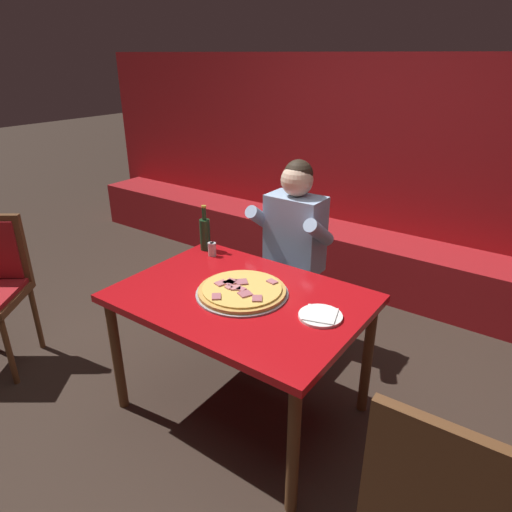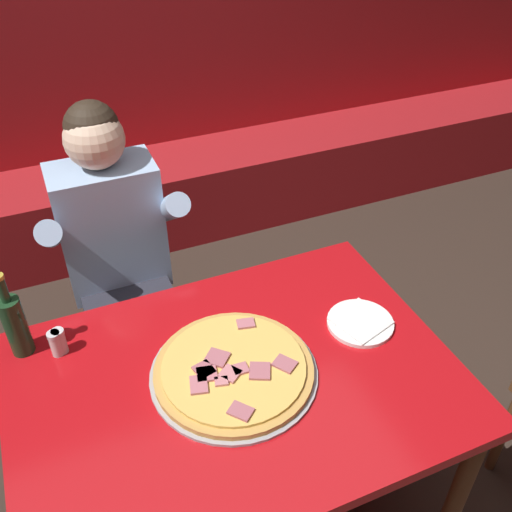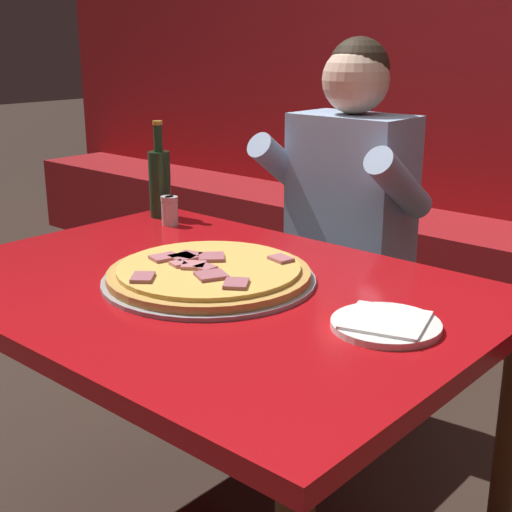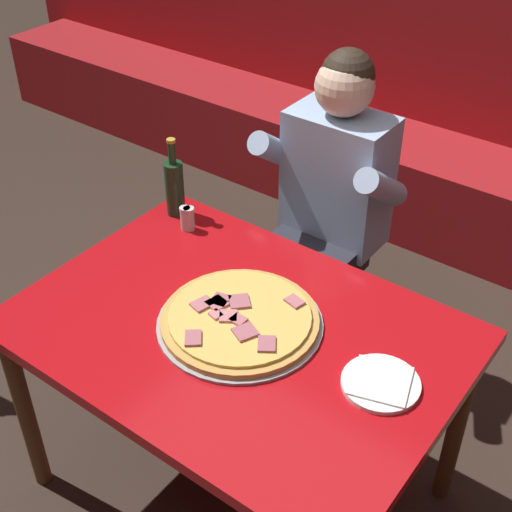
{
  "view_description": "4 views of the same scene",
  "coord_description": "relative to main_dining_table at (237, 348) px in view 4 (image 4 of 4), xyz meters",
  "views": [
    {
      "loc": [
        1.27,
        -1.64,
        1.89
      ],
      "look_at": [
        0.03,
        0.09,
        0.94
      ],
      "focal_mm": 32.0,
      "sensor_mm": 36.0,
      "label": 1
    },
    {
      "loc": [
        -0.37,
        -1.02,
        2.01
      ],
      "look_at": [
        0.17,
        0.26,
        0.95
      ],
      "focal_mm": 40.0,
      "sensor_mm": 36.0,
      "label": 2
    },
    {
      "loc": [
        1.09,
        -1.05,
        1.27
      ],
      "look_at": [
        -0.15,
        0.34,
        0.7
      ],
      "focal_mm": 50.0,
      "sensor_mm": 36.0,
      "label": 3
    },
    {
      "loc": [
        0.96,
        -1.19,
        2.13
      ],
      "look_at": [
        -0.16,
        0.31,
        0.75
      ],
      "focal_mm": 50.0,
      "sensor_mm": 36.0,
      "label": 4
    }
  ],
  "objects": [
    {
      "name": "shaker_oregano",
      "position": [
        -0.45,
        0.29,
        0.12
      ],
      "size": [
        0.04,
        0.04,
        0.09
      ],
      "color": "silver",
      "rests_on": "main_dining_table"
    },
    {
      "name": "shaker_black_pepper",
      "position": [
        -0.44,
        0.3,
        0.12
      ],
      "size": [
        0.04,
        0.04,
        0.09
      ],
      "color": "silver",
      "rests_on": "main_dining_table"
    },
    {
      "name": "plate_white_paper",
      "position": [
        0.44,
        0.05,
        0.09
      ],
      "size": [
        0.21,
        0.21,
        0.02
      ],
      "color": "white",
      "rests_on": "main_dining_table"
    },
    {
      "name": "ground_plane",
      "position": [
        0.0,
        0.0,
        -0.66
      ],
      "size": [
        24.0,
        24.0,
        0.0
      ],
      "primitive_type": "plane",
      "color": "#33261E"
    },
    {
      "name": "beer_bottle",
      "position": [
        -0.55,
        0.35,
        0.19
      ],
      "size": [
        0.07,
        0.07,
        0.29
      ],
      "color": "#19381E",
      "rests_on": "main_dining_table"
    },
    {
      "name": "pizza",
      "position": [
        -0.0,
        0.01,
        0.1
      ],
      "size": [
        0.48,
        0.48,
        0.05
      ],
      "color": "#9E9EA3",
      "rests_on": "main_dining_table"
    },
    {
      "name": "diner_seated_blue_shirt",
      "position": [
        -0.18,
        0.76,
        0.04
      ],
      "size": [
        0.53,
        0.53,
        1.27
      ],
      "color": "black",
      "rests_on": "ground_plane"
    },
    {
      "name": "main_dining_table",
      "position": [
        0.0,
        0.0,
        0.0
      ],
      "size": [
        1.27,
        0.9,
        0.74
      ],
      "color": "brown",
      "rests_on": "ground_plane"
    },
    {
      "name": "booth_bench",
      "position": [
        0.0,
        1.86,
        -0.43
      ],
      "size": [
        6.46,
        0.48,
        0.46
      ],
      "primitive_type": "cube",
      "color": "#A3191E",
      "rests_on": "ground_plane"
    }
  ]
}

